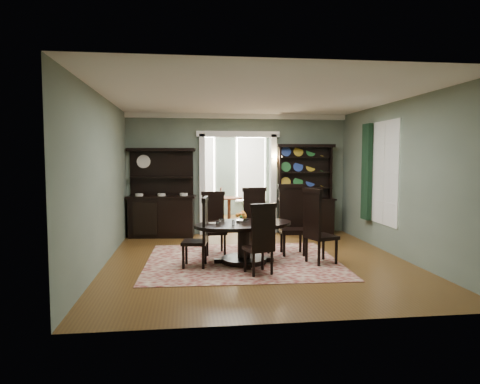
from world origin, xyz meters
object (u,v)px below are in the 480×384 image
at_px(dining_table, 244,235).
at_px(welsh_dresser, 305,201).
at_px(parlor_table, 229,206).
at_px(sideboard, 162,206).

relative_size(dining_table, welsh_dresser, 0.97).
relative_size(welsh_dresser, parlor_table, 2.83).
bearing_deg(dining_table, parlor_table, 69.13).
bearing_deg(welsh_dresser, parlor_table, 132.30).
relative_size(sideboard, parlor_table, 2.70).
xyz_separation_m(sideboard, parlor_table, (1.85, 2.18, -0.27)).
relative_size(dining_table, sideboard, 1.01).
relative_size(sideboard, welsh_dresser, 0.95).
height_order(sideboard, welsh_dresser, welsh_dresser).
relative_size(dining_table, parlor_table, 2.73).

